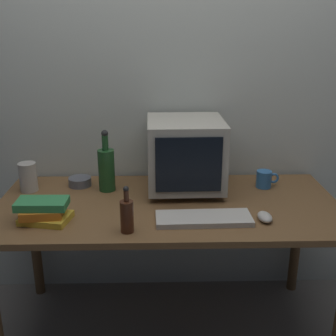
{
  "coord_description": "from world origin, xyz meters",
  "views": [
    {
      "loc": [
        -0.05,
        -1.87,
        1.56
      ],
      "look_at": [
        0.0,
        0.0,
        0.91
      ],
      "focal_mm": 45.07,
      "sensor_mm": 36.0,
      "label": 1
    }
  ],
  "objects_px": {
    "crt_monitor": "(185,154)",
    "computer_mouse": "(265,217)",
    "metal_canister": "(28,177)",
    "keyboard": "(204,218)",
    "cd_spindle": "(80,182)",
    "mug": "(264,179)",
    "book_stack": "(43,211)",
    "bottle_tall": "(106,168)",
    "bottle_short": "(127,215)"
  },
  "relations": [
    {
      "from": "cd_spindle",
      "to": "crt_monitor",
      "type": "bearing_deg",
      "value": -7.01
    },
    {
      "from": "keyboard",
      "to": "computer_mouse",
      "type": "height_order",
      "value": "computer_mouse"
    },
    {
      "from": "cd_spindle",
      "to": "metal_canister",
      "type": "bearing_deg",
      "value": -165.63
    },
    {
      "from": "crt_monitor",
      "to": "bottle_tall",
      "type": "distance_m",
      "value": 0.41
    },
    {
      "from": "keyboard",
      "to": "computer_mouse",
      "type": "xyz_separation_m",
      "value": [
        0.27,
        -0.0,
        0.01
      ]
    },
    {
      "from": "keyboard",
      "to": "bottle_tall",
      "type": "bearing_deg",
      "value": 139.57
    },
    {
      "from": "computer_mouse",
      "to": "bottle_tall",
      "type": "distance_m",
      "value": 0.83
    },
    {
      "from": "crt_monitor",
      "to": "metal_canister",
      "type": "xyz_separation_m",
      "value": [
        -0.81,
        0.0,
        -0.12
      ]
    },
    {
      "from": "crt_monitor",
      "to": "computer_mouse",
      "type": "height_order",
      "value": "crt_monitor"
    },
    {
      "from": "crt_monitor",
      "to": "cd_spindle",
      "type": "distance_m",
      "value": 0.59
    },
    {
      "from": "crt_monitor",
      "to": "bottle_short",
      "type": "bearing_deg",
      "value": -120.32
    },
    {
      "from": "bottle_short",
      "to": "keyboard",
      "type": "bearing_deg",
      "value": 15.32
    },
    {
      "from": "cd_spindle",
      "to": "mug",
      "type": "bearing_deg",
      "value": -2.68
    },
    {
      "from": "computer_mouse",
      "to": "book_stack",
      "type": "relative_size",
      "value": 0.42
    },
    {
      "from": "keyboard",
      "to": "mug",
      "type": "xyz_separation_m",
      "value": [
        0.36,
        0.39,
        0.03
      ]
    },
    {
      "from": "book_stack",
      "to": "cd_spindle",
      "type": "xyz_separation_m",
      "value": [
        0.08,
        0.42,
        -0.03
      ]
    },
    {
      "from": "crt_monitor",
      "to": "computer_mouse",
      "type": "bearing_deg",
      "value": -48.69
    },
    {
      "from": "crt_monitor",
      "to": "cd_spindle",
      "type": "bearing_deg",
      "value": 172.99
    },
    {
      "from": "metal_canister",
      "to": "computer_mouse",
      "type": "bearing_deg",
      "value": -18.42
    },
    {
      "from": "book_stack",
      "to": "keyboard",
      "type": "bearing_deg",
      "value": -1.47
    },
    {
      "from": "mug",
      "to": "metal_canister",
      "type": "height_order",
      "value": "metal_canister"
    },
    {
      "from": "bottle_short",
      "to": "cd_spindle",
      "type": "bearing_deg",
      "value": 118.53
    },
    {
      "from": "cd_spindle",
      "to": "metal_canister",
      "type": "height_order",
      "value": "metal_canister"
    },
    {
      "from": "crt_monitor",
      "to": "bottle_short",
      "type": "xyz_separation_m",
      "value": [
        -0.27,
        -0.46,
        -0.12
      ]
    },
    {
      "from": "keyboard",
      "to": "bottle_short",
      "type": "xyz_separation_m",
      "value": [
        -0.33,
        -0.09,
        0.06
      ]
    },
    {
      "from": "computer_mouse",
      "to": "bottle_tall",
      "type": "relative_size",
      "value": 0.31
    },
    {
      "from": "computer_mouse",
      "to": "cd_spindle",
      "type": "bearing_deg",
      "value": 149.56
    },
    {
      "from": "crt_monitor",
      "to": "mug",
      "type": "xyz_separation_m",
      "value": [
        0.42,
        0.02,
        -0.15
      ]
    },
    {
      "from": "bottle_short",
      "to": "metal_canister",
      "type": "xyz_separation_m",
      "value": [
        -0.54,
        0.47,
        -0.0
      ]
    },
    {
      "from": "crt_monitor",
      "to": "computer_mouse",
      "type": "distance_m",
      "value": 0.53
    },
    {
      "from": "crt_monitor",
      "to": "keyboard",
      "type": "height_order",
      "value": "crt_monitor"
    },
    {
      "from": "bottle_short",
      "to": "mug",
      "type": "height_order",
      "value": "bottle_short"
    },
    {
      "from": "book_stack",
      "to": "mug",
      "type": "xyz_separation_m",
      "value": [
        1.06,
        0.38,
        -0.0
      ]
    },
    {
      "from": "bottle_short",
      "to": "mug",
      "type": "distance_m",
      "value": 0.84
    },
    {
      "from": "computer_mouse",
      "to": "book_stack",
      "type": "height_order",
      "value": "book_stack"
    },
    {
      "from": "crt_monitor",
      "to": "metal_canister",
      "type": "height_order",
      "value": "crt_monitor"
    },
    {
      "from": "book_stack",
      "to": "bottle_short",
      "type": "bearing_deg",
      "value": -16.19
    },
    {
      "from": "bottle_tall",
      "to": "book_stack",
      "type": "bearing_deg",
      "value": -123.7
    },
    {
      "from": "keyboard",
      "to": "book_stack",
      "type": "xyz_separation_m",
      "value": [
        -0.7,
        0.02,
        0.04
      ]
    },
    {
      "from": "cd_spindle",
      "to": "metal_canister",
      "type": "distance_m",
      "value": 0.26
    },
    {
      "from": "crt_monitor",
      "to": "bottle_short",
      "type": "height_order",
      "value": "crt_monitor"
    },
    {
      "from": "bottle_tall",
      "to": "cd_spindle",
      "type": "bearing_deg",
      "value": 157.01
    },
    {
      "from": "metal_canister",
      "to": "keyboard",
      "type": "bearing_deg",
      "value": -23.37
    },
    {
      "from": "crt_monitor",
      "to": "keyboard",
      "type": "xyz_separation_m",
      "value": [
        0.06,
        -0.37,
        -0.18
      ]
    },
    {
      "from": "computer_mouse",
      "to": "book_stack",
      "type": "bearing_deg",
      "value": 174.84
    },
    {
      "from": "keyboard",
      "to": "cd_spindle",
      "type": "bearing_deg",
      "value": 143.02
    },
    {
      "from": "bottle_short",
      "to": "computer_mouse",
      "type": "bearing_deg",
      "value": 8.22
    },
    {
      "from": "computer_mouse",
      "to": "mug",
      "type": "height_order",
      "value": "mug"
    },
    {
      "from": "computer_mouse",
      "to": "mug",
      "type": "relative_size",
      "value": 0.83
    },
    {
      "from": "bottle_tall",
      "to": "keyboard",
      "type": "bearing_deg",
      "value": -38.9
    }
  ]
}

